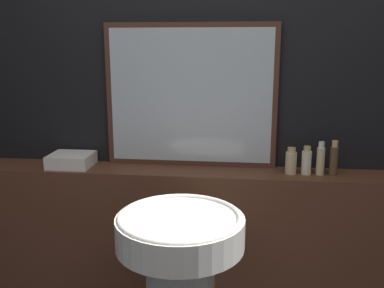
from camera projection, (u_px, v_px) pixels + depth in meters
wall_back at (217, 96)px, 2.09m from camera, size 8.00×0.06×2.50m
vanity_counter at (213, 258)px, 2.14m from camera, size 2.76×0.22×0.91m
mirror at (191, 96)px, 2.06m from camera, size 0.83×0.03×0.69m
towel_stack at (71, 160)px, 2.11m from camera, size 0.20×0.18×0.06m
shampoo_bottle at (291, 162)px, 1.98m from camera, size 0.05×0.05×0.12m
conditioner_bottle at (306, 161)px, 1.97m from camera, size 0.04×0.04×0.13m
lotion_bottle at (321, 160)px, 1.96m from camera, size 0.04×0.04×0.16m
body_wash_bottle at (334, 159)px, 1.95m from camera, size 0.04×0.04×0.16m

